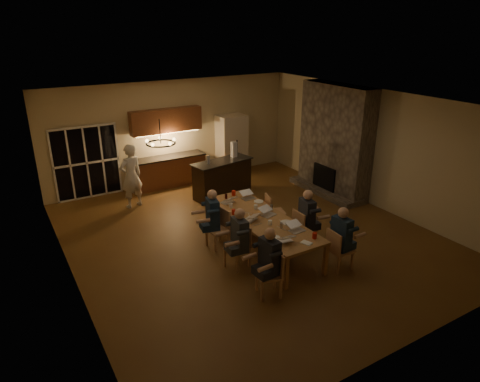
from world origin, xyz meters
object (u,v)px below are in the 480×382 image
person_left_near (269,262)px  chair_right_mid (305,228)px  redcup_near (315,236)px  can_silver (281,226)px  standing_person (131,176)px  redcup_far (234,193)px  refrigerator (232,145)px  person_left_far (213,218)px  laptop_e (227,198)px  can_right (271,207)px  bar_island (222,178)px  person_left_mid (240,240)px  laptop_c (250,215)px  person_right_mid (307,219)px  chandelier (161,143)px  bar_bottle (208,160)px  dining_table (261,233)px  mug_front (270,223)px  mug_mid (256,207)px  bar_blender (234,149)px  redcup_mid (234,212)px  mug_back (231,205)px  chair_left_near (269,274)px  chair_left_mid (237,248)px  person_right_near (341,238)px  plate_far (259,201)px  plate_left (275,238)px  laptop_d (269,211)px  laptop_f (249,194)px  chair_right_far (275,212)px  laptop_b (297,226)px  chair_left_far (217,229)px  plate_near (286,222)px  can_cola (226,196)px  laptop_a (284,236)px

person_left_near → chair_right_mid: bearing=118.7°
redcup_near → can_silver: same height
standing_person → redcup_far: bearing=114.6°
refrigerator → person_left_far: bearing=-124.6°
laptop_e → can_right: (0.67, -0.89, -0.05)m
bar_island → laptop_e: bearing=-125.3°
person_left_mid → laptop_c: (0.60, 0.58, 0.17)m
person_right_mid → redcup_near: person_right_mid is taller
chandelier → bar_bottle: 4.29m
dining_table → mug_front: mug_front is taller
mug_mid → bar_blender: (1.09, 2.90, 0.51)m
person_right_mid → redcup_mid: 1.65m
redcup_near → redcup_mid: bearing=114.2°
mug_back → bar_island: bearing=66.0°
chair_left_near → chair_left_mid: size_ratio=1.00×
person_right_near → plate_far: size_ratio=6.04×
laptop_e → laptop_c: bearing=70.0°
plate_left → bar_blender: bar_blender is taller
refrigerator → dining_table: 5.21m
person_left_far → bar_bottle: (1.19, 2.54, 0.51)m
person_left_far → bar_bottle: bearing=166.7°
chair_left_mid → redcup_far: bearing=134.6°
bar_island → laptop_c: (-1.04, -3.18, 0.32)m
chair_right_mid → laptop_d: bearing=57.3°
plate_far → standing_person: bearing=126.3°
laptop_f → redcup_near: 2.45m
bar_island → standing_person: standing_person is taller
bar_island → chandelier: (-2.95, -3.16, 2.21)m
person_left_near → can_silver: bearing=130.6°
redcup_mid → chair_right_far: bearing=7.8°
dining_table → laptop_b: laptop_b is taller
chair_left_far → can_right: (1.27, -0.29, 0.37)m
can_right → plate_near: bearing=-99.4°
person_right_mid → standing_person: 5.03m
person_right_mid → mug_mid: bearing=48.9°
refrigerator → can_cola: refrigerator is taller
person_left_near → redcup_mid: bearing=164.6°
laptop_a → bar_blender: 4.75m
laptop_a → laptop_b: same height
chair_right_mid → chair_right_far: (-0.05, 1.08, 0.00)m
chandelier → laptop_e: size_ratio=1.70×
redcup_mid → bar_bottle: (0.74, 2.70, 0.39)m
chair_right_mid → bar_bottle: size_ratio=3.71×
plate_far → laptop_a: bearing=-108.9°
laptop_c → standing_person: bearing=-95.4°
refrigerator → person_left_near: refrigerator is taller
chair_right_far → mug_back: 1.22m
chair_left_near → chandelier: chandelier is taller
can_right → laptop_f: bearing=97.3°
person_left_far → standing_person: (-0.87, 3.16, 0.20)m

